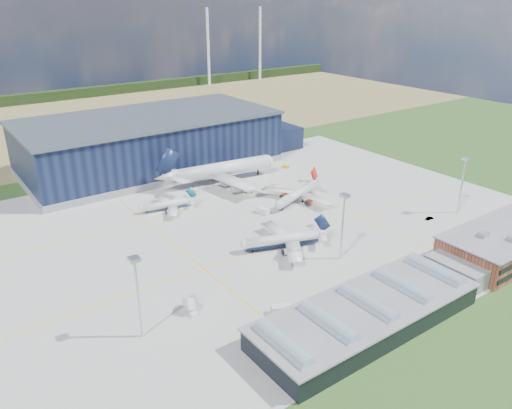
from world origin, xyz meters
The scene contains 22 objects.
ground centered at (0.00, 0.00, 0.00)m, with size 600.00×600.00×0.00m, color #264E1D.
apron centered at (0.00, 10.00, 0.03)m, with size 220.00×160.00×0.08m.
farmland centered at (0.00, 220.00, 0.00)m, with size 600.00×220.00×0.01m, color olive.
treeline centered at (0.00, 300.00, 4.00)m, with size 600.00×8.00×8.00m, color black.
hangar centered at (2.81, 94.80, 11.62)m, with size 145.00×62.00×26.10m.
ops_building centered at (55.01, -60.00, 4.79)m, with size 46.00×23.00×10.90m.
glass_concourse centered at (-6.45, -60.00, 3.69)m, with size 78.00×23.00×8.60m.
light_mast_west centered at (-60.00, -30.00, 15.43)m, with size 2.60×2.60×23.00m.
light_mast_center centered at (10.00, -30.00, 15.43)m, with size 2.60×2.60×23.00m.
light_mast_east centered at (75.00, -30.00, 15.43)m, with size 2.60×2.60×23.00m.
airliner_navy centered at (-1.10, -12.98, 5.45)m, with size 33.45×32.72×10.91m, color silver, non-canonical shape.
airliner_red centered at (29.55, 15.95, 5.66)m, with size 34.74×33.98×11.33m, color silver, non-canonical shape.
airliner_widebody centered at (17.74, 55.00, 9.73)m, with size 59.69×58.39×19.46m, color silver, non-canonical shape.
airliner_regional centered at (-18.82, 40.00, 4.05)m, with size 24.82×24.28×8.09m, color silver, non-canonical shape.
gse_van_a centered at (-24.84, -42.63, 1.20)m, with size 2.40×5.50×2.40m, color silver.
gse_cart_a centered at (34.31, 37.02, 0.61)m, with size 1.88×2.81×1.22m, color silver.
gse_van_b centered at (11.29, 14.56, 1.22)m, with size 2.44×5.33×2.44m, color silver.
gse_tug_c centered at (54.00, 53.66, 0.69)m, with size 1.98×3.17×1.39m, color orange.
gse_cart_b centered at (19.62, 36.02, 0.60)m, with size 1.83×2.75×1.19m, color silver.
airstair centered at (-44.89, -27.19, 1.55)m, with size 1.93×4.83×3.09m, color silver.
car_a centered at (68.05, -48.00, 0.61)m, with size 1.44×3.57×1.22m, color #99999E.
car_b centered at (60.29, -27.79, 0.58)m, with size 1.23×3.52×1.16m, color #99999E.
Camera 1 is at (-97.12, -131.70, 80.59)m, focal length 35.00 mm.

